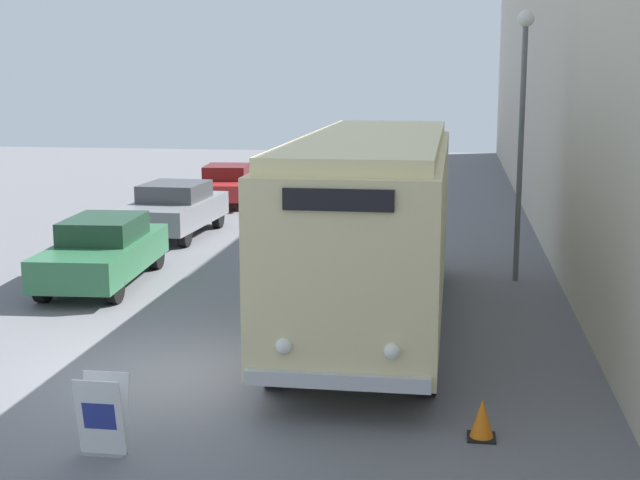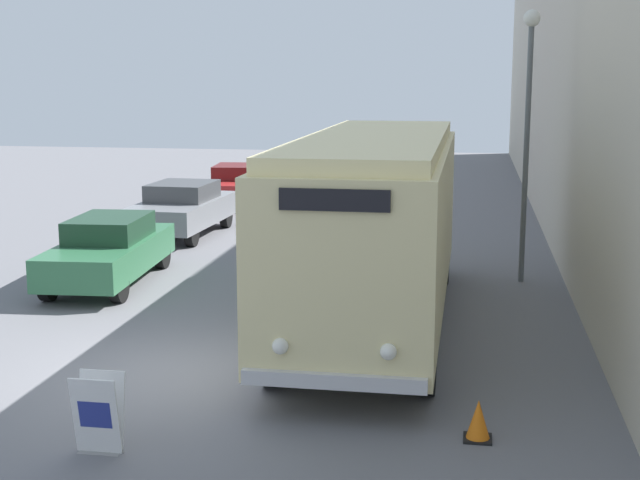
% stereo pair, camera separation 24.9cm
% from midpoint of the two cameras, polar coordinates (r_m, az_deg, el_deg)
% --- Properties ---
extents(ground_plane, '(80.00, 80.00, 0.00)m').
position_cam_midpoint_polar(ground_plane, '(14.08, -10.34, -8.47)').
color(ground_plane, slate).
extents(building_wall_right, '(0.30, 60.00, 8.58)m').
position_cam_midpoint_polar(building_wall_right, '(22.68, 14.89, 9.60)').
color(building_wall_right, beige).
rests_on(building_wall_right, ground_plane).
extents(vintage_bus, '(2.57, 9.87, 3.49)m').
position_cam_midpoint_polar(vintage_bus, '(16.10, 2.96, 1.33)').
color(vintage_bus, black).
rests_on(vintage_bus, ground_plane).
extents(sign_board, '(0.58, 0.37, 0.99)m').
position_cam_midpoint_polar(sign_board, '(11.32, -14.37, -10.88)').
color(sign_board, gray).
rests_on(sign_board, ground_plane).
extents(streetlamp, '(0.36, 0.36, 5.88)m').
position_cam_midpoint_polar(streetlamp, '(19.86, 12.47, 8.36)').
color(streetlamp, '#595E60').
rests_on(streetlamp, ground_plane).
extents(parked_car_near, '(2.06, 4.74, 1.47)m').
position_cam_midpoint_polar(parked_car_near, '(20.04, -14.04, -0.66)').
color(parked_car_near, black).
rests_on(parked_car_near, ground_plane).
extents(parked_car_mid, '(2.06, 4.50, 1.51)m').
position_cam_midpoint_polar(parked_car_mid, '(25.61, -9.59, 2.00)').
color(parked_car_mid, black).
rests_on(parked_car_mid, ground_plane).
extents(parked_car_far, '(2.11, 4.28, 1.38)m').
position_cam_midpoint_polar(parked_car_far, '(31.59, -6.22, 3.58)').
color(parked_car_far, black).
rests_on(parked_car_far, ground_plane).
extents(traffic_cone, '(0.36, 0.36, 0.53)m').
position_cam_midpoint_polar(traffic_cone, '(11.65, 9.71, -11.24)').
color(traffic_cone, black).
rests_on(traffic_cone, ground_plane).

